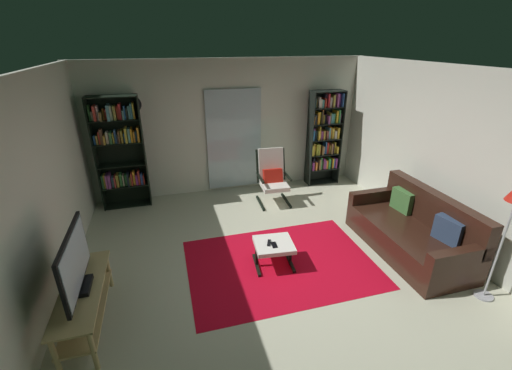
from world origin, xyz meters
TOP-DOWN VIEW (x-y plane):
  - ground_plane at (0.00, 0.00)m, footprint 7.02×7.02m
  - wall_back at (0.00, 2.90)m, footprint 5.60×0.06m
  - wall_left at (-2.70, 0.00)m, footprint 0.06×6.00m
  - wall_right at (2.70, 0.00)m, footprint 0.06×6.00m
  - glass_door_panel at (0.07, 2.83)m, footprint 1.10×0.01m
  - area_rug at (0.12, 0.11)m, footprint 2.58×1.84m
  - tv_stand at (-2.29, -0.34)m, footprint 0.42×1.33m
  - television at (-2.28, -0.35)m, footprint 0.20×1.02m
  - bookshelf_near_tv at (-2.07, 2.65)m, footprint 0.84×0.30m
  - bookshelf_near_sofa at (1.96, 2.66)m, footprint 0.69×0.30m
  - leather_sofa at (2.10, -0.09)m, footprint 0.90×1.92m
  - lounge_armchair at (0.63, 2.06)m, footprint 0.59×0.68m
  - ottoman at (0.02, 0.12)m, footprint 0.56×0.53m
  - tv_remote at (-0.05, 0.12)m, footprint 0.09×0.15m
  - cell_phone at (0.00, 0.06)m, footprint 0.08×0.14m
  - wall_clock at (-1.74, 2.82)m, footprint 0.29×0.03m

SIDE VIEW (x-z plane):
  - ground_plane at x=0.00m, z-range 0.00..0.00m
  - area_rug at x=0.12m, z-range 0.00..0.01m
  - ottoman at x=0.02m, z-range 0.12..0.48m
  - leather_sofa at x=2.10m, z-range -0.14..0.76m
  - tv_stand at x=-2.29m, z-range 0.08..0.58m
  - cell_phone at x=0.00m, z-range 0.36..0.37m
  - tv_remote at x=-0.05m, z-range 0.36..0.38m
  - lounge_armchair at x=0.63m, z-range 0.02..1.05m
  - television at x=-2.28m, z-range 0.49..1.15m
  - bookshelf_near_sofa at x=1.96m, z-range 0.05..2.03m
  - glass_door_panel at x=0.07m, z-range 0.05..2.05m
  - bookshelf_near_tv at x=-2.07m, z-range 0.09..2.14m
  - wall_back at x=0.00m, z-range 0.00..2.60m
  - wall_left at x=-2.70m, z-range 0.00..2.60m
  - wall_right at x=2.70m, z-range 0.00..2.60m
  - wall_clock at x=-1.74m, z-range 1.71..2.00m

